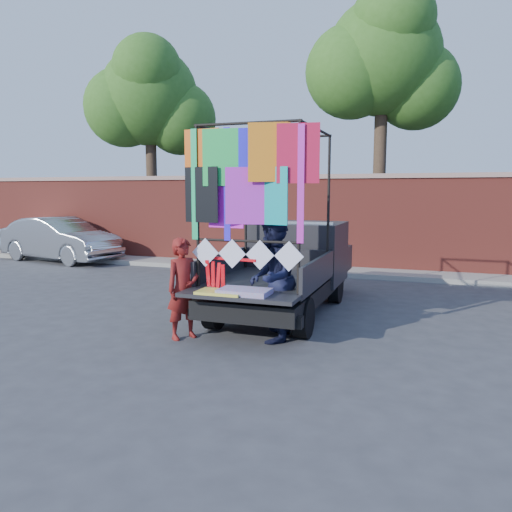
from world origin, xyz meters
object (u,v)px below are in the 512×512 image
(woman, at_px, (184,289))
(man, at_px, (272,278))
(pickup_truck, at_px, (292,265))
(sedan, at_px, (60,239))

(woman, relative_size, man, 0.81)
(woman, distance_m, man, 1.30)
(pickup_truck, bearing_deg, woman, -110.05)
(sedan, distance_m, woman, 9.56)
(sedan, xyz_separation_m, man, (8.71, -5.65, 0.24))
(pickup_truck, xyz_separation_m, woman, (-0.93, -2.55, -0.04))
(sedan, relative_size, man, 2.23)
(woman, bearing_deg, sedan, 84.64)
(woman, bearing_deg, pickup_truck, 13.30)
(sedan, bearing_deg, woman, -118.32)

